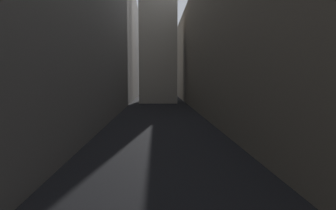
{
  "coord_description": "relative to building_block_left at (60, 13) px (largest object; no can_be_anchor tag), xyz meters",
  "views": [
    {
      "loc": [
        -0.36,
        13.21,
        4.72
      ],
      "look_at": [
        0.0,
        22.47,
        3.93
      ],
      "focal_mm": 32.51,
      "sensor_mm": 36.0,
      "label": 1
    }
  ],
  "objects": [
    {
      "name": "building_block_left",
      "position": [
        0.0,
        0.0,
        0.0
      ],
      "size": [
        12.3,
        108.0,
        24.92
      ],
      "primitive_type": "cube",
      "color": "slate",
      "rests_on": "ground"
    },
    {
      "name": "building_block_right",
      "position": [
        22.52,
        0.0,
        -2.88
      ],
      "size": [
        10.73,
        108.0,
        19.16
      ],
      "primitive_type": "cube",
      "color": "#756B5B",
      "rests_on": "ground"
    },
    {
      "name": "ground_plane",
      "position": [
        11.65,
        -2.0,
        -12.46
      ],
      "size": [
        264.0,
        264.0,
        0.0
      ],
      "primitive_type": "plane",
      "color": "black"
    }
  ]
}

